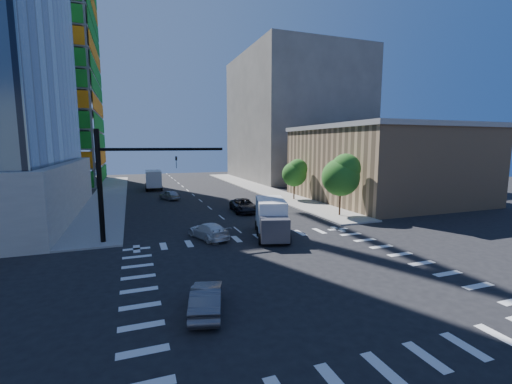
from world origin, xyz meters
name	(u,v)px	position (x,y,z in m)	size (l,w,h in m)	color
ground	(295,275)	(0.00, 0.00, 0.00)	(160.00, 160.00, 0.00)	black
road_markings	(295,275)	(0.00, 0.00, 0.01)	(20.00, 20.00, 0.01)	silver
sidewalk_ne	(258,188)	(12.50, 40.00, 0.07)	(5.00, 60.00, 0.15)	gray
sidewalk_nw	(110,195)	(-12.50, 40.00, 0.07)	(5.00, 60.00, 0.15)	gray
construction_building	(25,57)	(-27.41, 61.93, 24.61)	(25.16, 34.50, 70.60)	gray
commercial_building	(383,163)	(25.00, 22.00, 5.31)	(20.50, 22.50, 10.60)	tan
bg_building_ne	(294,118)	(27.00, 55.00, 14.00)	(24.00, 30.00, 28.00)	#5B5652
signal_mast_nw	(120,175)	(-10.00, 11.50, 5.49)	(10.20, 0.40, 9.00)	black
tree_south	(342,174)	(12.63, 13.90, 4.69)	(4.16, 4.16, 6.82)	#382316
tree_north	(295,172)	(12.93, 25.90, 3.99)	(3.54, 3.52, 5.78)	#382316
car_nb_far	(244,205)	(3.26, 20.09, 0.77)	(2.57, 5.57, 1.55)	black
car_sb_near	(208,231)	(-3.19, 9.97, 0.68)	(1.90, 4.66, 1.35)	white
car_sb_mid	(170,195)	(-4.04, 32.39, 0.69)	(1.62, 4.04, 1.38)	#9FA1A6
car_sb_cross	(206,299)	(-6.03, -2.71, 0.67)	(1.41, 4.05, 1.33)	#525157
box_truck_near	(272,221)	(2.06, 8.62, 1.40)	(4.18, 6.50, 3.15)	black
box_truck_far	(153,181)	(-5.46, 45.48, 1.51)	(3.00, 6.61, 3.42)	black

